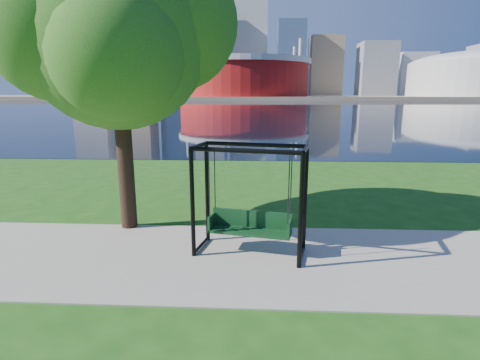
{
  "coord_description": "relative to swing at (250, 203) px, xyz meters",
  "views": [
    {
      "loc": [
        0.44,
        -8.2,
        3.59
      ],
      "look_at": [
        0.01,
        0.0,
        1.69
      ],
      "focal_mm": 28.0,
      "sensor_mm": 36.0,
      "label": 1
    }
  ],
  "objects": [
    {
      "name": "far_bank",
      "position": [
        -0.25,
        306.16,
        -0.21
      ],
      "size": [
        900.0,
        228.0,
        2.0
      ],
      "primitive_type": "cube",
      "color": "#937F60",
      "rests_on": "ground"
    },
    {
      "name": "path",
      "position": [
        -0.25,
        -0.34,
        -1.2
      ],
      "size": [
        120.0,
        4.0,
        0.03
      ],
      "primitive_type": "cube",
      "color": "#9E937F",
      "rests_on": "ground"
    },
    {
      "name": "park_tree",
      "position": [
        -3.41,
        1.61,
        3.89
      ],
      "size": [
        5.92,
        5.35,
        7.35
      ],
      "color": "black",
      "rests_on": "ground"
    },
    {
      "name": "skyline",
      "position": [
        -4.52,
        319.55,
        34.68
      ],
      "size": [
        392.0,
        66.0,
        96.5
      ],
      "color": "gray",
      "rests_on": "far_bank"
    },
    {
      "name": "river",
      "position": [
        -0.25,
        102.16,
        -1.2
      ],
      "size": [
        900.0,
        180.0,
        0.02
      ],
      "primitive_type": "cube",
      "color": "black",
      "rests_on": "ground"
    },
    {
      "name": "stadium",
      "position": [
        -10.25,
        235.16,
        13.02
      ],
      "size": [
        83.0,
        83.0,
        32.0
      ],
      "color": "maroon",
      "rests_on": "far_bank"
    },
    {
      "name": "ground",
      "position": [
        -0.25,
        0.16,
        -1.21
      ],
      "size": [
        900.0,
        900.0,
        0.0
      ],
      "primitive_type": "plane",
      "color": "#1E5114",
      "rests_on": "ground"
    },
    {
      "name": "swing",
      "position": [
        0.0,
        0.0,
        0.0
      ],
      "size": [
        2.61,
        1.53,
        2.51
      ],
      "rotation": [
        0.0,
        0.0,
        -0.2
      ],
      "color": "black",
      "rests_on": "ground"
    }
  ]
}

